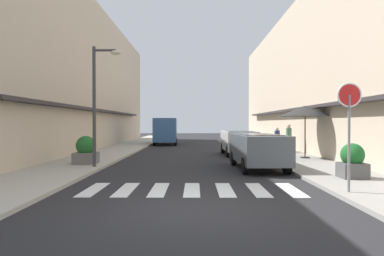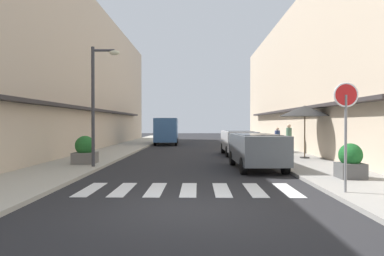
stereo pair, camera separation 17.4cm
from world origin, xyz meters
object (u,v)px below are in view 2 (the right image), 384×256
object	(u,v)px
parked_car_mid	(239,140)
street_lamp	(98,93)
pedestrian_walking_far	(277,139)
planter_far	(281,144)
delivery_van	(167,129)
cafe_umbrella	(305,111)
pedestrian_walking_near	(289,138)
parked_car_near	(257,147)
planter_corner	(350,161)
round_street_sign	(346,108)
planter_midblock	(85,151)

from	to	relation	value
parked_car_mid	street_lamp	size ratio (longest dim) A/B	0.82
parked_car_mid	pedestrian_walking_far	world-z (taller)	pedestrian_walking_far
parked_car_mid	planter_far	distance (m)	2.83
delivery_van	cafe_umbrella	distance (m)	15.98
cafe_umbrella	pedestrian_walking_near	distance (m)	3.66
cafe_umbrella	pedestrian_walking_near	bearing A→B (deg)	89.48
street_lamp	pedestrian_walking_near	size ratio (longest dim) A/B	2.85
parked_car_near	planter_corner	distance (m)	4.03
street_lamp	delivery_van	bearing A→B (deg)	85.56
round_street_sign	planter_corner	bearing A→B (deg)	64.44
planter_midblock	street_lamp	bearing A→B (deg)	-50.87
parked_car_mid	delivery_van	xyz separation A→B (m)	(-5.26, 10.68, 0.48)
street_lamp	pedestrian_walking_near	distance (m)	12.20
round_street_sign	pedestrian_walking_far	world-z (taller)	round_street_sign
parked_car_near	cafe_umbrella	bearing A→B (deg)	49.91
parked_car_mid	street_lamp	xyz separation A→B (m)	(-6.61, -6.64, 2.27)
parked_car_mid	cafe_umbrella	xyz separation A→B (m)	(3.08, -2.91, 1.63)
planter_corner	parked_car_mid	bearing A→B (deg)	104.86
planter_corner	planter_midblock	xyz separation A→B (m)	(-10.06, 4.11, 0.03)
planter_corner	round_street_sign	bearing A→B (deg)	-115.56
parked_car_near	parked_car_mid	world-z (taller)	same
street_lamp	pedestrian_walking_far	world-z (taller)	street_lamp
round_street_sign	planter_midblock	bearing A→B (deg)	143.80
street_lamp	planter_midblock	xyz separation A→B (m)	(-0.89, 1.09, -2.49)
round_street_sign	cafe_umbrella	xyz separation A→B (m)	(1.67, 9.16, 0.23)
round_street_sign	planter_corner	xyz separation A→B (m)	(1.15, 2.41, -1.65)
planter_midblock	planter_far	size ratio (longest dim) A/B	1.15
round_street_sign	pedestrian_walking_far	xyz separation A→B (m)	(1.25, 13.62, -1.40)
delivery_van	parked_car_near	bearing A→B (deg)	-73.04
cafe_umbrella	planter_far	bearing A→B (deg)	95.82
planter_midblock	pedestrian_walking_far	xyz separation A→B (m)	(10.16, 7.10, 0.22)
round_street_sign	cafe_umbrella	size ratio (longest dim) A/B	1.06
street_lamp	cafe_umbrella	bearing A→B (deg)	21.07
parked_car_near	round_street_sign	bearing A→B (deg)	-75.58
delivery_van	pedestrian_walking_near	distance (m)	13.24
round_street_sign	pedestrian_walking_near	distance (m)	12.67
parked_car_mid	street_lamp	bearing A→B (deg)	-134.87
parked_car_mid	planter_corner	world-z (taller)	parked_car_mid
delivery_van	round_street_sign	xyz separation A→B (m)	(6.67, -22.75, 0.91)
parked_car_near	pedestrian_walking_near	world-z (taller)	pedestrian_walking_near
pedestrian_walking_near	pedestrian_walking_far	distance (m)	1.22
cafe_umbrella	planter_corner	xyz separation A→B (m)	(-0.52, -6.75, -1.88)
delivery_van	planter_midblock	xyz separation A→B (m)	(-2.23, -16.23, -0.71)
round_street_sign	cafe_umbrella	distance (m)	9.31
planter_corner	street_lamp	bearing A→B (deg)	161.75
parked_car_near	delivery_van	bearing A→B (deg)	106.96
planter_far	pedestrian_walking_far	xyz separation A→B (m)	(-0.04, 0.80, 0.30)
delivery_van	parked_car_mid	bearing A→B (deg)	-63.78
street_lamp	parked_car_mid	bearing A→B (deg)	45.13
street_lamp	planter_corner	bearing A→B (deg)	-18.25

